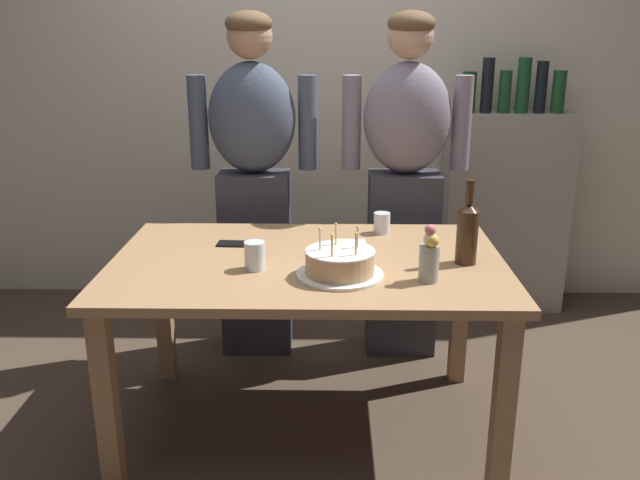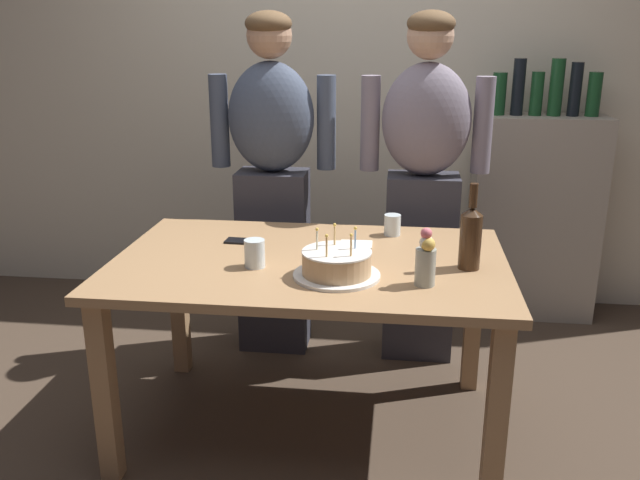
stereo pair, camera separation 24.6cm
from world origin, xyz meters
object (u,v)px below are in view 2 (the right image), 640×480
(wine_bottle, at_px, (471,236))
(flower_vase, at_px, (426,259))
(birthday_cake, at_px, (337,265))
(napkin_stack, at_px, (356,244))
(water_glass_far, at_px, (392,225))
(person_man_bearded, at_px, (273,181))
(water_glass_near, at_px, (255,253))
(cell_phone, at_px, (243,241))
(person_woman_cardigan, at_px, (423,185))

(wine_bottle, relative_size, flower_vase, 1.54)
(birthday_cake, distance_m, napkin_stack, 0.37)
(water_glass_far, distance_m, napkin_stack, 0.22)
(wine_bottle, xyz_separation_m, person_man_bearded, (-0.88, 0.78, 0.01))
(water_glass_near, height_order, wine_bottle, wine_bottle)
(cell_phone, bearing_deg, water_glass_near, -65.34)
(water_glass_near, distance_m, water_glass_far, 0.68)
(napkin_stack, bearing_deg, water_glass_near, -139.71)
(wine_bottle, bearing_deg, water_glass_far, 127.04)
(birthday_cake, xyz_separation_m, water_glass_far, (0.19, 0.53, -0.00))
(birthday_cake, distance_m, person_woman_cardigan, 0.98)
(water_glass_near, relative_size, napkin_stack, 0.81)
(napkin_stack, height_order, person_man_bearded, person_man_bearded)
(birthday_cake, relative_size, water_glass_near, 2.97)
(person_woman_cardigan, bearing_deg, birthday_cake, 70.76)
(water_glass_near, distance_m, person_man_bearded, 0.86)
(birthday_cake, distance_m, water_glass_far, 0.56)
(wine_bottle, relative_size, person_woman_cardigan, 0.19)
(birthday_cake, bearing_deg, person_man_bearded, 113.77)
(birthday_cake, relative_size, flower_vase, 1.50)
(flower_vase, bearing_deg, wine_bottle, 49.34)
(water_glass_far, bearing_deg, water_glass_near, -137.07)
(birthday_cake, bearing_deg, water_glass_near, 167.97)
(cell_phone, bearing_deg, person_man_bearded, 91.27)
(cell_phone, distance_m, flower_vase, 0.84)
(cell_phone, xyz_separation_m, person_woman_cardigan, (0.75, 0.57, 0.13))
(water_glass_far, bearing_deg, person_woman_cardigan, 70.98)
(napkin_stack, bearing_deg, flower_vase, -57.23)
(birthday_cake, height_order, wine_bottle, wine_bottle)
(birthday_cake, xyz_separation_m, napkin_stack, (0.04, 0.37, -0.04))
(flower_vase, bearing_deg, cell_phone, 151.46)
(water_glass_far, height_order, person_woman_cardigan, person_woman_cardigan)
(person_man_bearded, bearing_deg, water_glass_far, 146.34)
(cell_phone, bearing_deg, birthday_cake, -36.73)
(cell_phone, distance_m, person_woman_cardigan, 0.95)
(water_glass_near, height_order, flower_vase, flower_vase)
(person_woman_cardigan, bearing_deg, cell_phone, 37.34)
(cell_phone, distance_m, napkin_stack, 0.47)
(wine_bottle, relative_size, napkin_stack, 2.46)
(water_glass_near, relative_size, wine_bottle, 0.33)
(person_man_bearded, relative_size, person_woman_cardigan, 1.00)
(birthday_cake, height_order, napkin_stack, birthday_cake)
(wine_bottle, distance_m, cell_phone, 0.93)
(birthday_cake, height_order, cell_phone, birthday_cake)
(wine_bottle, distance_m, napkin_stack, 0.50)
(water_glass_far, distance_m, person_man_bearded, 0.72)
(birthday_cake, height_order, water_glass_far, birthday_cake)
(water_glass_near, bearing_deg, birthday_cake, -12.03)
(person_man_bearded, height_order, person_woman_cardigan, same)
(cell_phone, height_order, person_man_bearded, person_man_bearded)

